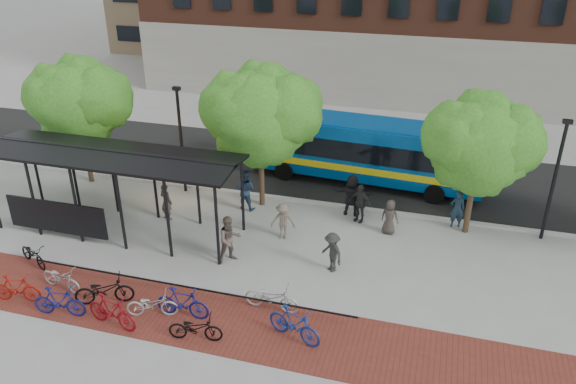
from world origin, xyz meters
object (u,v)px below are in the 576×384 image
(lamp_post_left, at_px, (181,137))
(bike_2, at_px, (61,278))
(pedestrian_7, at_px, (457,209))
(bike_7, at_px, (182,303))
(tree_a, at_px, (80,99))
(bike_6, at_px, (152,304))
(bike_10, at_px, (271,297))
(pedestrian_1, at_px, (166,202))
(pedestrian_5, at_px, (352,195))
(pedestrian_9, at_px, (332,252))
(tree_c, at_px, (482,141))
(bus, at_px, (364,147))
(lamp_post_right, at_px, (555,178))
(pedestrian_4, at_px, (360,203))
(pedestrian_6, at_px, (390,217))
(bike_4, at_px, (104,290))
(bike_5, at_px, (111,311))
(bike_3, at_px, (59,302))
(bus_shelter, at_px, (110,163))
(bike_1, at_px, (16,288))
(bike_11, at_px, (294,324))
(pedestrian_2, at_px, (245,190))
(pedestrian_3, at_px, (283,221))
(pedestrian_8, at_px, (230,239))
(bike_0, at_px, (33,254))
(bike_8, at_px, (195,328))
(tree_b, at_px, (263,111))

(lamp_post_left, xyz_separation_m, bike_2, (-0.73, -8.47, -2.29))
(pedestrian_7, bearing_deg, bike_2, 21.48)
(bike_7, bearing_deg, tree_a, 45.43)
(tree_a, distance_m, bike_6, 12.36)
(bike_10, relative_size, pedestrian_1, 1.15)
(pedestrian_5, bearing_deg, pedestrian_9, 94.48)
(tree_c, xyz_separation_m, bus, (-5.10, 3.76, -2.27))
(lamp_post_right, height_order, pedestrian_4, lamp_post_right)
(pedestrian_6, distance_m, pedestrian_7, 2.97)
(bike_4, bearing_deg, bike_5, -161.43)
(pedestrian_5, bearing_deg, bike_3, 53.66)
(bus_shelter, distance_m, pedestrian_9, 9.60)
(bike_1, height_order, pedestrian_6, pedestrian_6)
(bike_2, relative_size, bike_11, 0.91)
(pedestrian_2, height_order, pedestrian_3, pedestrian_2)
(bike_4, distance_m, bike_10, 5.71)
(lamp_post_left, height_order, bike_3, lamp_post_left)
(tree_c, bearing_deg, pedestrian_8, -151.03)
(lamp_post_left, bearing_deg, pedestrian_7, 0.11)
(lamp_post_right, relative_size, bike_4, 2.58)
(bike_7, height_order, pedestrian_9, pedestrian_9)
(bus_shelter, height_order, bike_5, bus_shelter)
(pedestrian_1, bearing_deg, bike_0, 73.37)
(bike_11, height_order, pedestrian_3, pedestrian_3)
(tree_c, bearing_deg, bus_shelter, -164.94)
(bike_1, relative_size, pedestrian_2, 0.91)
(pedestrian_5, bearing_deg, bike_7, 68.00)
(pedestrian_2, distance_m, pedestrian_9, 6.08)
(bike_2, bearing_deg, pedestrian_6, -44.84)
(bike_8, height_order, pedestrian_8, pedestrian_8)
(pedestrian_5, relative_size, pedestrian_6, 1.26)
(bus_shelter, relative_size, tree_c, 1.79)
(bike_2, distance_m, bike_11, 8.60)
(bike_2, distance_m, bike_4, 1.92)
(pedestrian_4, bearing_deg, bus, 118.78)
(pedestrian_2, height_order, pedestrian_8, pedestrian_8)
(bike_5, distance_m, pedestrian_3, 7.76)
(pedestrian_6, bearing_deg, bike_0, 39.37)
(pedestrian_5, bearing_deg, bus, -84.69)
(pedestrian_7, bearing_deg, pedestrian_2, -5.26)
(pedestrian_3, bearing_deg, bike_6, -124.17)
(bike_2, bearing_deg, pedestrian_3, -38.41)
(tree_b, relative_size, pedestrian_6, 4.25)
(pedestrian_1, height_order, pedestrian_6, pedestrian_1)
(pedestrian_1, bearing_deg, bike_10, 160.75)
(pedestrian_7, bearing_deg, pedestrian_1, 1.78)
(bike_4, relative_size, bike_6, 1.17)
(tree_a, bearing_deg, bike_5, -53.64)
(tree_c, bearing_deg, bike_8, -131.14)
(tree_c, xyz_separation_m, bike_5, (-11.01, -9.48, -3.47))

